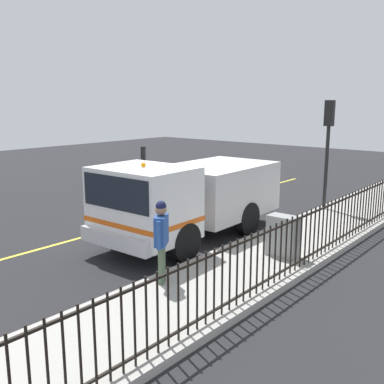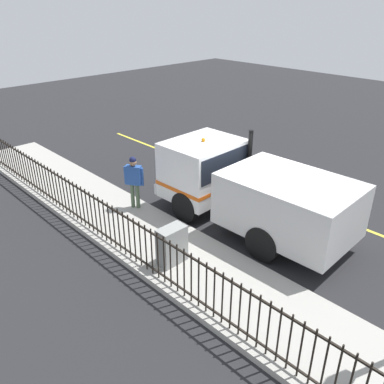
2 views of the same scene
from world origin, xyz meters
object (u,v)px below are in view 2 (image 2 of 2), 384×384
utility_cabinet (172,245)px  traffic_cone (300,203)px  work_truck (243,185)px  worker_standing (134,177)px

utility_cabinet → traffic_cone: utility_cabinet is taller
utility_cabinet → traffic_cone: size_ratio=1.42×
work_truck → utility_cabinet: work_truck is taller
worker_standing → traffic_cone: 5.27m
utility_cabinet → work_truck: bearing=-176.5°
utility_cabinet → worker_standing: bearing=-110.1°
utility_cabinet → traffic_cone: 4.83m
work_truck → traffic_cone: size_ratio=8.61×
worker_standing → traffic_cone: (-3.67, 3.67, -0.85)m
worker_standing → utility_cabinet: bearing=-53.4°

